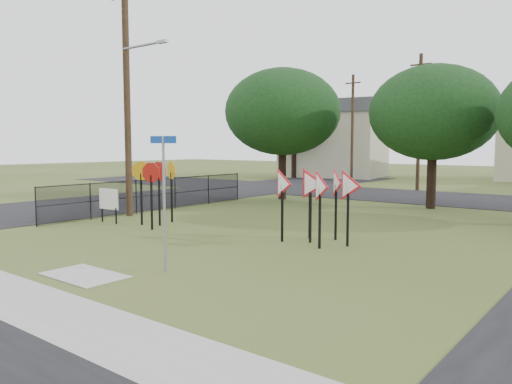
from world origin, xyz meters
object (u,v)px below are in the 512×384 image
(yield_sign_cluster, at_px, (318,188))
(info_board, at_px, (109,200))
(street_name_sign, at_px, (164,195))
(stop_sign_cluster, at_px, (156,178))

(yield_sign_cluster, xyz_separation_m, info_board, (-8.45, -1.58, -0.83))
(street_name_sign, height_order, info_board, street_name_sign)
(street_name_sign, bearing_deg, info_board, 153.45)
(stop_sign_cluster, xyz_separation_m, info_board, (-1.95, -0.72, -0.91))
(stop_sign_cluster, height_order, info_board, stop_sign_cluster)
(street_name_sign, relative_size, yield_sign_cluster, 1.09)
(street_name_sign, distance_m, stop_sign_cluster, 7.12)
(yield_sign_cluster, distance_m, info_board, 8.64)
(street_name_sign, height_order, yield_sign_cluster, street_name_sign)
(stop_sign_cluster, distance_m, info_board, 2.27)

